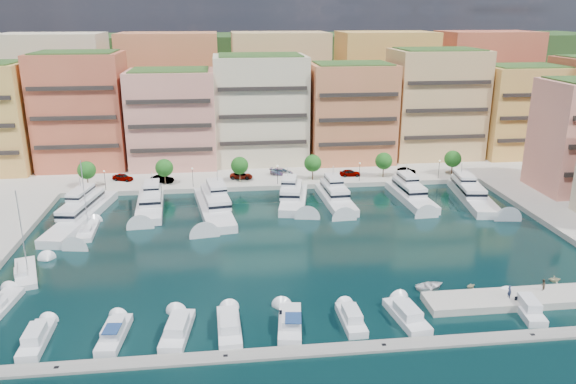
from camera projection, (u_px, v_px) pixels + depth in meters
name	position (u px, v px, depth m)	size (l,w,h in m)	color
ground	(297.00, 246.00, 91.78)	(400.00, 400.00, 0.00)	black
north_quay	(266.00, 154.00, 150.33)	(220.00, 64.00, 2.00)	#9E998E
hillside	(255.00, 120.00, 195.66)	(240.00, 40.00, 58.00)	#173415
south_pontoon	(306.00, 353.00, 63.11)	(72.00, 2.20, 0.35)	gray
finger_pier	(543.00, 301.00, 74.38)	(32.00, 5.00, 2.00)	#9E998E
apartment_1	(82.00, 110.00, 131.50)	(20.00, 16.50, 26.80)	#C76242
apartment_2	(173.00, 118.00, 132.60)	(20.00, 15.50, 22.80)	tan
apartment_3	(261.00, 109.00, 136.39)	(22.00, 16.50, 25.80)	beige
apartment_4	(351.00, 113.00, 137.28)	(20.00, 15.50, 23.80)	#D87551
apartment_5	(435.00, 103.00, 141.18)	(22.00, 16.50, 26.80)	tan
apartment_6	(520.00, 111.00, 142.39)	(20.00, 15.50, 22.80)	#D18E4C
backblock_0	(58.00, 91.00, 150.53)	(26.00, 18.00, 30.00)	beige
backblock_1	(171.00, 89.00, 153.90)	(26.00, 18.00, 30.00)	#D87551
backblock_2	(280.00, 88.00, 157.28)	(26.00, 18.00, 30.00)	tan
backblock_3	(384.00, 86.00, 160.66)	(26.00, 18.00, 30.00)	#D18E4C
backblock_4	(483.00, 84.00, 164.03)	(26.00, 18.00, 30.00)	#C76242
tree_0	(87.00, 170.00, 117.45)	(3.80, 3.80, 5.65)	#473323
tree_1	(164.00, 168.00, 119.25)	(3.80, 3.80, 5.65)	#473323
tree_2	(240.00, 166.00, 121.05)	(3.80, 3.80, 5.65)	#473323
tree_3	(313.00, 163.00, 122.85)	(3.80, 3.80, 5.65)	#473323
tree_4	(384.00, 161.00, 124.65)	(3.80, 3.80, 5.65)	#473323
tree_5	(453.00, 159.00, 126.45)	(3.80, 3.80, 5.65)	#473323
lamppost_0	(105.00, 177.00, 116.01)	(0.30, 0.30, 4.20)	black
lamppost_1	(193.00, 174.00, 118.04)	(0.30, 0.30, 4.20)	black
lamppost_2	(278.00, 171.00, 120.06)	(0.30, 0.30, 4.20)	black
lamppost_3	(360.00, 169.00, 122.09)	(0.30, 0.30, 4.20)	black
lamppost_4	(439.00, 166.00, 124.11)	(0.30, 0.30, 4.20)	black
yacht_0	(82.00, 213.00, 103.23)	(8.84, 26.56, 7.30)	silver
yacht_1	(150.00, 204.00, 108.21)	(6.09, 18.05, 7.30)	silver
yacht_2	(214.00, 205.00, 107.30)	(8.39, 23.54, 7.30)	silver
yacht_3	(293.00, 197.00, 111.92)	(7.73, 17.05, 7.30)	silver
yacht_4	(335.00, 197.00, 112.26)	(5.61, 18.04, 7.30)	silver
yacht_5	(410.00, 194.00, 113.82)	(5.60, 18.46, 7.30)	silver
yacht_6	(472.00, 194.00, 113.74)	(7.90, 22.14, 7.30)	silver
cruiser_0	(36.00, 340.00, 64.61)	(2.53, 8.04, 2.55)	silver
cruiser_1	(114.00, 335.00, 65.56)	(3.24, 8.26, 2.66)	silver
cruiser_2	(177.00, 331.00, 66.40)	(3.92, 8.91, 2.55)	silver
cruiser_3	(229.00, 327.00, 67.09)	(2.94, 8.97, 2.55)	silver
cruiser_4	(290.00, 323.00, 67.89)	(3.82, 8.97, 2.66)	silver
cruiser_5	(351.00, 320.00, 68.79)	(2.62, 7.37, 2.55)	silver
cruiser_6	(407.00, 316.00, 69.57)	(3.99, 8.68, 2.55)	silver
cruiser_8	(527.00, 308.00, 71.35)	(3.39, 8.08, 2.55)	silver
sailboat_2	(88.00, 231.00, 96.92)	(3.14, 9.42, 13.20)	silver
sailboat_1	(26.00, 274.00, 81.27)	(5.91, 10.59, 13.20)	silver
sailboat_0	(0.00, 306.00, 72.39)	(3.66, 8.56, 13.20)	silver
tender_3	(555.00, 279.00, 79.40)	(1.50, 1.74, 0.92)	beige
tender_0	(430.00, 286.00, 77.45)	(3.01, 4.21, 0.87)	silver
tender_1	(471.00, 286.00, 77.60)	(1.28, 1.48, 0.78)	#C0BB93
car_0	(123.00, 177.00, 123.09)	(1.85, 4.59, 1.56)	gray
car_1	(162.00, 179.00, 121.49)	(1.74, 5.00, 1.65)	gray
car_2	(241.00, 176.00, 124.50)	(2.33, 5.05, 1.40)	gray
car_3	(282.00, 172.00, 127.24)	(2.15, 5.30, 1.54)	gray
car_4	(350.00, 173.00, 126.27)	(1.88, 4.68, 1.59)	gray
car_5	(406.00, 171.00, 128.26)	(1.47, 4.21, 1.39)	gray
person_0	(509.00, 291.00, 72.88)	(0.64, 0.42, 1.75)	#232C47
person_1	(543.00, 285.00, 74.89)	(0.76, 0.59, 1.56)	#4B3C2D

